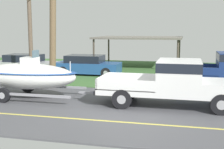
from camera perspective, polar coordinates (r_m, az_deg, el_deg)
name	(u,v)px	position (r m, az deg, el deg)	size (l,w,h in m)	color
ground	(148,77)	(20.77, 6.71, -0.52)	(36.00, 22.00, 0.11)	#4C4C51
pickup_truck_towing	(178,81)	(13.08, 12.08, -1.18)	(6.02, 2.14, 1.93)	silver
boat_on_trailer	(25,76)	(14.97, -15.64, -0.22)	(6.25, 2.42, 2.24)	gray
parked_sedan_near	(87,65)	(21.61, -4.57, 1.69)	(4.44, 1.94, 1.38)	#234C89
parked_sedan_far	(26,64)	(23.01, -15.47, 1.82)	(4.44, 1.82, 1.38)	#99999E
carport_awning	(139,38)	(25.37, 5.04, 6.66)	(6.81, 5.17, 2.54)	#4C4238
palm_tree_near_right	(51,0)	(18.78, -11.10, 13.36)	(3.05, 2.96, 6.67)	brown
utility_pole	(30,20)	(18.95, -14.89, 9.73)	(0.24, 1.80, 7.15)	brown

